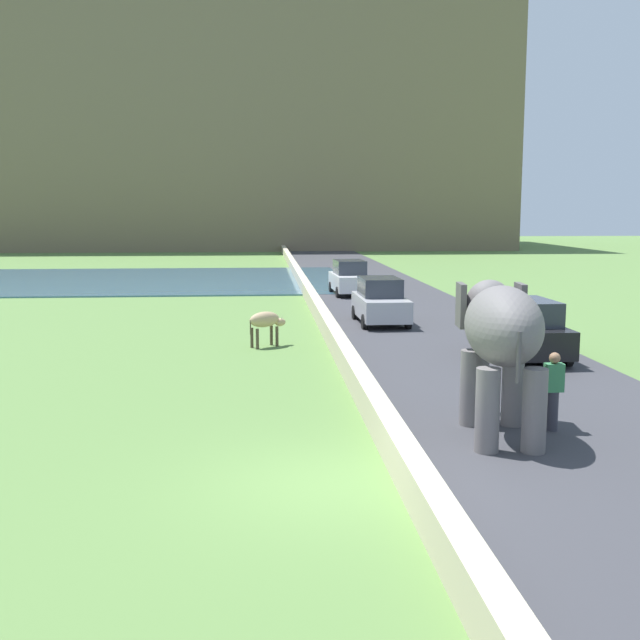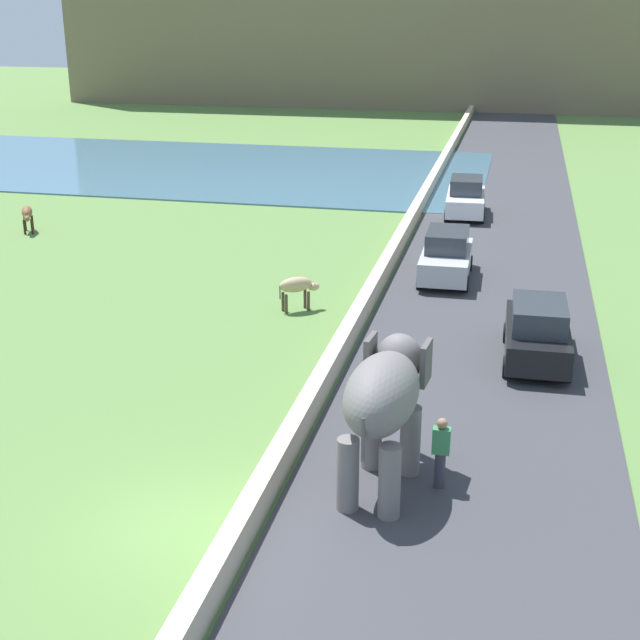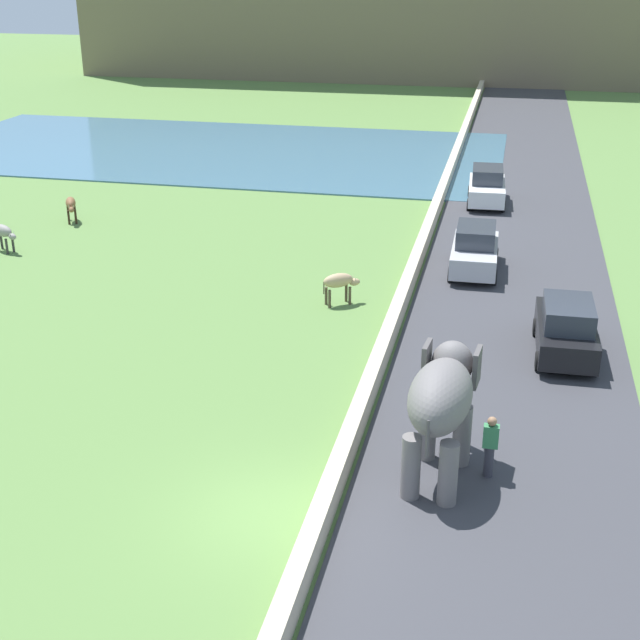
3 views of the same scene
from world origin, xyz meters
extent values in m
plane|color=#567A3D|center=(0.00, 0.00, 0.00)|extent=(220.00, 220.00, 0.00)
cube|color=#38383D|center=(5.00, 20.00, 0.03)|extent=(7.00, 120.00, 0.06)
cube|color=beige|center=(1.20, 18.00, 0.33)|extent=(0.40, 110.00, 0.67)
cube|color=#426B84|center=(-14.00, 36.14, 0.04)|extent=(36.00, 18.00, 0.08)
ellipsoid|color=slate|center=(3.42, 2.09, 2.24)|extent=(1.67, 2.83, 1.50)
cylinder|color=slate|center=(3.10, 3.01, 0.80)|extent=(0.44, 0.44, 1.60)
cylinder|color=slate|center=(3.93, 2.92, 0.80)|extent=(0.44, 0.44, 1.60)
cylinder|color=slate|center=(2.92, 1.26, 0.80)|extent=(0.44, 0.44, 1.60)
cylinder|color=slate|center=(3.75, 1.17, 0.80)|extent=(0.44, 0.44, 1.60)
ellipsoid|color=slate|center=(3.57, 3.50, 2.42)|extent=(1.09, 1.00, 1.10)
cube|color=#504C4C|center=(2.96, 3.43, 2.46)|extent=(0.19, 0.71, 0.90)
cube|color=#504C4C|center=(4.15, 3.30, 2.46)|extent=(0.19, 0.71, 0.90)
cylinder|color=slate|center=(3.62, 3.97, 1.54)|extent=(0.28, 0.28, 1.50)
cone|color=silver|center=(3.39, 3.92, 1.99)|extent=(0.18, 0.57, 0.17)
cone|color=silver|center=(3.83, 3.88, 1.99)|extent=(0.18, 0.57, 0.17)
cylinder|color=#504C4C|center=(3.29, 0.77, 1.89)|extent=(0.08, 0.08, 0.90)
cylinder|color=#33333D|center=(4.61, 2.49, 0.42)|extent=(0.22, 0.22, 0.85)
cube|color=#388451|center=(4.61, 2.49, 1.13)|extent=(0.36, 0.22, 0.56)
sphere|color=#997051|center=(4.61, 2.49, 1.52)|extent=(0.22, 0.22, 0.22)
cube|color=white|center=(3.42, 27.04, 0.70)|extent=(1.88, 4.07, 0.80)
cube|color=#2D333D|center=(3.42, 27.24, 1.45)|extent=(1.54, 2.26, 0.70)
cylinder|color=black|center=(4.29, 25.78, 0.30)|extent=(0.21, 0.61, 0.60)
cylinder|color=black|center=(2.68, 25.71, 0.30)|extent=(0.21, 0.61, 0.60)
cylinder|color=black|center=(4.17, 28.38, 0.30)|extent=(0.21, 0.61, 0.60)
cylinder|color=black|center=(2.56, 28.31, 0.30)|extent=(0.21, 0.61, 0.60)
cube|color=#B7B7BC|center=(3.42, 16.98, 0.70)|extent=(1.76, 4.03, 0.80)
cube|color=#2D333D|center=(3.42, 17.18, 1.45)|extent=(1.48, 2.22, 0.70)
cylinder|color=black|center=(4.25, 15.70, 0.30)|extent=(0.19, 0.60, 0.60)
cylinder|color=black|center=(2.64, 15.67, 0.30)|extent=(0.19, 0.60, 0.60)
cylinder|color=black|center=(4.21, 18.29, 0.30)|extent=(0.19, 0.60, 0.60)
cylinder|color=black|center=(2.60, 18.27, 0.30)|extent=(0.19, 0.60, 0.60)
cube|color=black|center=(6.58, 9.96, 0.70)|extent=(1.79, 4.04, 0.80)
cube|color=#2D333D|center=(6.58, 9.76, 1.45)|extent=(1.49, 2.23, 0.70)
cylinder|color=black|center=(5.74, 11.24, 0.30)|extent=(0.19, 0.60, 0.60)
cylinder|color=black|center=(7.35, 11.27, 0.30)|extent=(0.19, 0.60, 0.60)
cylinder|color=black|center=(5.80, 8.64, 0.30)|extent=(0.19, 0.60, 0.60)
cylinder|color=black|center=(7.41, 8.68, 0.30)|extent=(0.19, 0.60, 0.60)
ellipsoid|color=brown|center=(-14.94, 19.92, 0.90)|extent=(0.92, 1.18, 0.50)
cylinder|color=#302014|center=(-14.62, 19.66, 0.33)|extent=(0.10, 0.10, 0.65)
cylinder|color=#302014|center=(-14.89, 19.51, 0.33)|extent=(0.10, 0.10, 0.65)
cylinder|color=#302014|center=(-14.99, 20.33, 0.33)|extent=(0.10, 0.10, 0.65)
cylinder|color=#302014|center=(-15.26, 20.19, 0.33)|extent=(0.10, 0.10, 0.65)
ellipsoid|color=brown|center=(-14.64, 19.37, 0.75)|extent=(0.40, 0.47, 0.26)
cone|color=beige|center=(-14.56, 19.41, 0.92)|extent=(0.04, 0.04, 0.12)
cone|color=beige|center=(-14.72, 19.32, 0.92)|extent=(0.04, 0.04, 0.12)
cylinder|color=#302014|center=(-15.20, 20.39, 0.70)|extent=(0.04, 0.04, 0.45)
ellipsoid|color=gray|center=(-15.66, 15.36, 0.90)|extent=(1.18, 0.83, 0.50)
cylinder|color=#373533|center=(-15.24, 15.36, 0.33)|extent=(0.10, 0.10, 0.65)
cylinder|color=#373533|center=(-15.36, 15.07, 0.33)|extent=(0.10, 0.10, 0.65)
cylinder|color=#373533|center=(-15.95, 15.65, 0.33)|extent=(0.10, 0.10, 0.65)
ellipsoid|color=gray|center=(-15.07, 15.12, 0.75)|extent=(0.46, 0.38, 0.26)
cone|color=beige|center=(-15.04, 15.20, 0.92)|extent=(0.04, 0.04, 0.12)
cone|color=beige|center=(-15.11, 15.04, 0.92)|extent=(0.04, 0.04, 0.12)
ellipsoid|color=tan|center=(-1.02, 12.54, 0.90)|extent=(1.15, 0.99, 0.50)
cylinder|color=#493D2C|center=(-0.80, 12.89, 0.33)|extent=(0.10, 0.10, 0.65)
cylinder|color=#493D2C|center=(-0.62, 12.64, 0.33)|extent=(0.10, 0.10, 0.65)
cylinder|color=#493D2C|center=(-1.43, 12.45, 0.33)|extent=(0.10, 0.10, 0.65)
cylinder|color=#493D2C|center=(-1.25, 12.20, 0.33)|extent=(0.10, 0.10, 0.65)
ellipsoid|color=tan|center=(-0.51, 12.91, 0.75)|extent=(0.47, 0.43, 0.26)
cone|color=beige|center=(-0.56, 12.98, 0.92)|extent=(0.04, 0.04, 0.12)
cone|color=beige|center=(-0.46, 12.83, 0.92)|extent=(0.04, 0.04, 0.12)
cylinder|color=#493D2C|center=(-1.47, 12.23, 0.70)|extent=(0.04, 0.04, 0.45)
camera|label=1|loc=(-1.11, -11.92, 4.42)|focal=43.24mm
camera|label=2|loc=(5.72, -13.46, 9.55)|focal=49.05mm
camera|label=3|loc=(4.58, -15.60, 11.46)|focal=49.37mm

